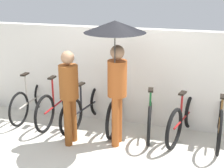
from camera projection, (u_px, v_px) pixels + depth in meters
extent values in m
cube|color=silver|center=(122.00, 76.00, 6.07)|extent=(11.72, 0.12, 1.87)
torus|color=black|center=(43.00, 93.00, 6.91)|extent=(0.05, 0.68, 0.68)
torus|color=black|center=(19.00, 109.00, 6.03)|extent=(0.05, 0.68, 0.68)
cylinder|color=#A59E93|center=(32.00, 101.00, 6.47)|extent=(0.05, 0.96, 0.04)
cylinder|color=#A59E93|center=(26.00, 89.00, 6.22)|extent=(0.04, 0.04, 0.60)
cube|color=black|center=(25.00, 74.00, 6.12)|extent=(0.09, 0.20, 0.03)
cylinder|color=#A59E93|center=(42.00, 79.00, 6.80)|extent=(0.04, 0.04, 0.65)
cylinder|color=#A59E93|center=(41.00, 65.00, 6.70)|extent=(0.44, 0.03, 0.03)
torus|color=black|center=(70.00, 94.00, 6.77)|extent=(0.06, 0.72, 0.72)
torus|color=black|center=(45.00, 114.00, 5.78)|extent=(0.06, 0.72, 0.72)
cylinder|color=maroon|center=(58.00, 103.00, 6.28)|extent=(0.05, 1.09, 0.04)
cylinder|color=maroon|center=(53.00, 93.00, 6.01)|extent=(0.04, 0.04, 0.58)
cube|color=black|center=(52.00, 78.00, 5.92)|extent=(0.09, 0.20, 0.03)
cylinder|color=maroon|center=(69.00, 81.00, 6.68)|extent=(0.04, 0.04, 0.60)
cylinder|color=maroon|center=(68.00, 68.00, 6.58)|extent=(0.44, 0.03, 0.03)
torus|color=black|center=(100.00, 99.00, 6.53)|extent=(0.18, 0.72, 0.72)
torus|color=black|center=(71.00, 117.00, 5.64)|extent=(0.18, 0.72, 0.72)
cylinder|color=black|center=(86.00, 107.00, 6.08)|extent=(0.22, 1.04, 0.04)
cylinder|color=black|center=(81.00, 98.00, 5.84)|extent=(0.04, 0.04, 0.52)
cube|color=black|center=(80.00, 84.00, 5.76)|extent=(0.12, 0.21, 0.03)
cylinder|color=black|center=(99.00, 82.00, 6.41)|extent=(0.04, 0.04, 0.73)
cylinder|color=black|center=(99.00, 65.00, 6.30)|extent=(0.44, 0.11, 0.03)
torus|color=black|center=(123.00, 101.00, 6.42)|extent=(0.09, 0.70, 0.70)
torus|color=black|center=(112.00, 120.00, 5.54)|extent=(0.09, 0.70, 0.70)
cylinder|color=#A59E93|center=(118.00, 110.00, 5.98)|extent=(0.07, 0.96, 0.04)
cylinder|color=#A59E93|center=(116.00, 100.00, 5.74)|extent=(0.04, 0.04, 0.54)
cube|color=black|center=(116.00, 85.00, 5.65)|extent=(0.10, 0.20, 0.03)
cylinder|color=#A59E93|center=(123.00, 86.00, 6.31)|extent=(0.04, 0.04, 0.66)
cylinder|color=#A59E93|center=(124.00, 70.00, 6.21)|extent=(0.44, 0.05, 0.03)
torus|color=black|center=(151.00, 103.00, 6.33)|extent=(0.15, 0.70, 0.70)
torus|color=black|center=(149.00, 126.00, 5.31)|extent=(0.15, 0.70, 0.70)
cylinder|color=#19662D|center=(150.00, 113.00, 5.82)|extent=(0.19, 1.08, 0.04)
cylinder|color=#19662D|center=(150.00, 104.00, 5.56)|extent=(0.04, 0.04, 0.52)
cube|color=black|center=(151.00, 90.00, 5.48)|extent=(0.12, 0.21, 0.03)
cylinder|color=#19662D|center=(151.00, 86.00, 6.22)|extent=(0.04, 0.04, 0.74)
cylinder|color=#19662D|center=(152.00, 68.00, 6.10)|extent=(0.44, 0.09, 0.03)
torus|color=black|center=(192.00, 110.00, 5.98)|extent=(0.24, 0.71, 0.72)
torus|color=black|center=(174.00, 129.00, 5.20)|extent=(0.24, 0.71, 0.72)
cylinder|color=maroon|center=(183.00, 118.00, 5.59)|extent=(0.27, 0.94, 0.04)
cylinder|color=maroon|center=(181.00, 108.00, 5.37)|extent=(0.04, 0.04, 0.52)
cube|color=black|center=(183.00, 93.00, 5.28)|extent=(0.14, 0.22, 0.03)
cylinder|color=maroon|center=(193.00, 93.00, 5.87)|extent=(0.04, 0.04, 0.69)
cylinder|color=maroon|center=(195.00, 75.00, 5.76)|extent=(0.43, 0.13, 0.03)
torus|color=black|center=(220.00, 110.00, 5.91)|extent=(0.07, 0.76, 0.76)
torus|color=black|center=(219.00, 133.00, 5.01)|extent=(0.07, 0.76, 0.76)
cylinder|color=brown|center=(220.00, 120.00, 5.46)|extent=(0.07, 1.00, 0.04)
cylinder|color=brown|center=(221.00, 111.00, 5.23)|extent=(0.04, 0.04, 0.49)
cube|color=black|center=(223.00, 97.00, 5.15)|extent=(0.10, 0.20, 0.03)
cylinder|color=brown|center=(222.00, 92.00, 5.80)|extent=(0.04, 0.04, 0.70)
cylinder|color=brown|center=(224.00, 75.00, 5.69)|extent=(0.44, 0.05, 0.03)
cylinder|color=brown|center=(73.00, 119.00, 5.44)|extent=(0.13, 0.13, 0.84)
cylinder|color=brown|center=(68.00, 123.00, 5.28)|extent=(0.13, 0.13, 0.84)
cylinder|color=brown|center=(69.00, 82.00, 5.14)|extent=(0.32, 0.32, 0.57)
sphere|color=#997051|center=(67.00, 57.00, 5.01)|extent=(0.22, 0.22, 0.22)
cylinder|color=#9E4C1E|center=(118.00, 118.00, 5.40)|extent=(0.13, 0.13, 0.89)
cylinder|color=#9E4C1E|center=(115.00, 122.00, 5.24)|extent=(0.13, 0.13, 0.89)
cylinder|color=#9E4C1E|center=(117.00, 78.00, 5.09)|extent=(0.32, 0.32, 0.60)
sphere|color=#997051|center=(117.00, 52.00, 4.95)|extent=(0.23, 0.23, 0.23)
cylinder|color=#332D28|center=(115.00, 56.00, 4.83)|extent=(0.02, 0.02, 0.74)
cone|color=black|center=(115.00, 26.00, 4.69)|extent=(0.96, 0.96, 0.18)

